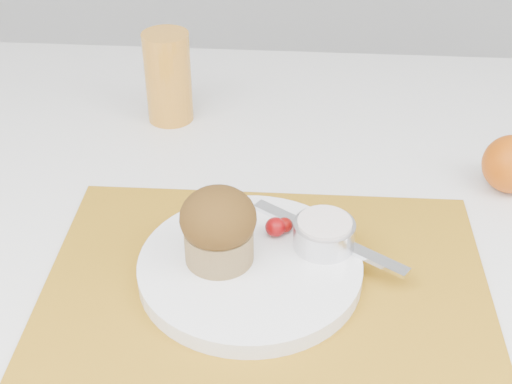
# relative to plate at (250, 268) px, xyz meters

# --- Properties ---
(placemat) EXTENTS (0.45, 0.33, 0.00)m
(placemat) POSITION_rel_plate_xyz_m (0.02, -0.02, -0.01)
(placemat) COLOR #AE7718
(placemat) RESTS_ON table
(plate) EXTENTS (0.23, 0.23, 0.02)m
(plate) POSITION_rel_plate_xyz_m (0.00, 0.00, 0.00)
(plate) COLOR white
(plate) RESTS_ON placemat
(ramekin) EXTENTS (0.07, 0.07, 0.03)m
(ramekin) POSITION_rel_plate_xyz_m (0.07, 0.03, 0.02)
(ramekin) COLOR silver
(ramekin) RESTS_ON plate
(cream) EXTENTS (0.06, 0.06, 0.01)m
(cream) POSITION_rel_plate_xyz_m (0.07, 0.03, 0.04)
(cream) COLOR white
(cream) RESTS_ON ramekin
(raspberry_near) EXTENTS (0.02, 0.02, 0.02)m
(raspberry_near) POSITION_rel_plate_xyz_m (0.02, 0.04, 0.02)
(raspberry_near) COLOR #610204
(raspberry_near) RESTS_ON plate
(raspberry_far) EXTENTS (0.02, 0.02, 0.02)m
(raspberry_far) POSITION_rel_plate_xyz_m (0.03, 0.05, 0.02)
(raspberry_far) COLOR #590402
(raspberry_far) RESTS_ON plate
(butter_knife) EXTENTS (0.16, 0.12, 0.00)m
(butter_knife) POSITION_rel_plate_xyz_m (0.08, 0.04, 0.01)
(butter_knife) COLOR silver
(butter_knife) RESTS_ON plate
(orange) EXTENTS (0.07, 0.07, 0.07)m
(orange) POSITION_rel_plate_xyz_m (0.29, 0.18, 0.02)
(orange) COLOR #C85107
(orange) RESTS_ON table
(juice_glass) EXTENTS (0.07, 0.07, 0.12)m
(juice_glass) POSITION_rel_plate_xyz_m (-0.14, 0.32, 0.05)
(juice_glass) COLOR orange
(juice_glass) RESTS_ON table
(muffin) EXTENTS (0.08, 0.08, 0.08)m
(muffin) POSITION_rel_plate_xyz_m (-0.03, 0.00, 0.05)
(muffin) COLOR #997A4A
(muffin) RESTS_ON plate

